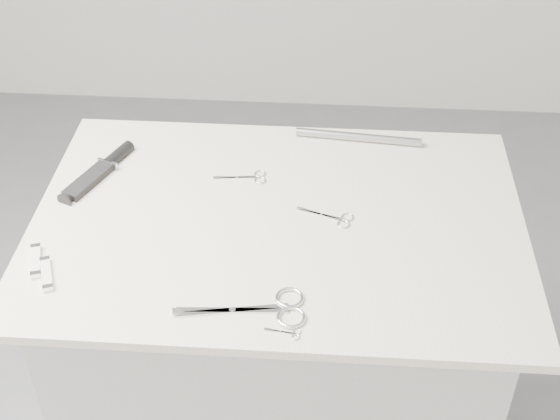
# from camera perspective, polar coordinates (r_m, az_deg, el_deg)

# --- Properties ---
(plinth) EXTENTS (0.90, 0.60, 0.90)m
(plinth) POSITION_cam_1_polar(r_m,az_deg,el_deg) (1.92, -0.13, -11.64)
(plinth) COLOR #B5B5B2
(plinth) RESTS_ON ground
(display_board) EXTENTS (1.00, 0.70, 0.02)m
(display_board) POSITION_cam_1_polar(r_m,az_deg,el_deg) (1.59, -0.15, -0.97)
(display_board) COLOR beige
(display_board) RESTS_ON plinth
(large_shears) EXTENTS (0.23, 0.10, 0.01)m
(large_shears) POSITION_cam_1_polar(r_m,az_deg,el_deg) (1.39, -0.76, -7.22)
(large_shears) COLOR silver
(large_shears) RESTS_ON display_board
(embroidery_scissors_a) EXTENTS (0.12, 0.07, 0.00)m
(embroidery_scissors_a) POSITION_cam_1_polar(r_m,az_deg,el_deg) (1.59, 4.02, -0.59)
(embroidery_scissors_a) COLOR silver
(embroidery_scissors_a) RESTS_ON display_board
(embroidery_scissors_b) EXTENTS (0.11, 0.05, 0.00)m
(embroidery_scissors_b) POSITION_cam_1_polar(r_m,az_deg,el_deg) (1.70, -2.23, 2.41)
(embroidery_scissors_b) COLOR silver
(embroidery_scissors_b) RESTS_ON display_board
(tiny_scissors) EXTENTS (0.06, 0.03, 0.00)m
(tiny_scissors) POSITION_cam_1_polar(r_m,az_deg,el_deg) (1.36, 0.57, -8.98)
(tiny_scissors) COLOR silver
(tiny_scissors) RESTS_ON display_board
(sheathed_knife) EXTENTS (0.11, 0.21, 0.03)m
(sheathed_knife) POSITION_cam_1_polar(r_m,az_deg,el_deg) (1.75, -12.85, 2.97)
(sheathed_knife) COLOR black
(sheathed_knife) RESTS_ON display_board
(pocket_knife_a) EXTENTS (0.05, 0.09, 0.01)m
(pocket_knife_a) POSITION_cam_1_polar(r_m,az_deg,el_deg) (1.52, -16.71, -4.50)
(pocket_knife_a) COLOR white
(pocket_knife_a) RESTS_ON display_board
(pocket_knife_b) EXTENTS (0.05, 0.09, 0.01)m
(pocket_knife_b) POSITION_cam_1_polar(r_m,az_deg,el_deg) (1.55, -17.44, -3.56)
(pocket_knife_b) COLOR white
(pocket_knife_b) RESTS_ON display_board
(metal_rail) EXTENTS (0.29, 0.05, 0.02)m
(metal_rail) POSITION_cam_1_polar(r_m,az_deg,el_deg) (1.82, 5.74, 5.33)
(metal_rail) COLOR gray
(metal_rail) RESTS_ON display_board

